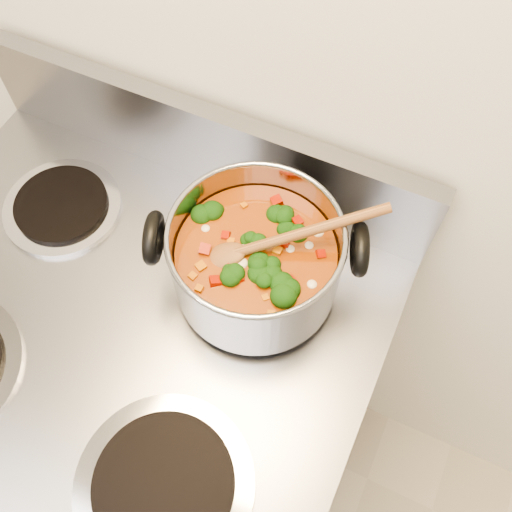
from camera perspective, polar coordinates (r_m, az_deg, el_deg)
The scene contains 4 objects.
electric_range at distance 1.29m, azimuth -9.97°, elevation -14.71°, with size 0.76×0.69×1.08m.
stockpot at distance 0.80m, azimuth -0.00°, elevation -0.38°, with size 0.30×0.24×0.15m.
wooden_spoon at distance 0.76m, azimuth 0.87°, elevation 1.18°, with size 0.23×0.16×0.10m.
cooktop_crumbs at distance 0.83m, azimuth -0.07°, elevation -7.91°, with size 0.28×0.18×0.01m.
Camera 1 is at (0.38, 0.97, 1.70)m, focal length 40.00 mm.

